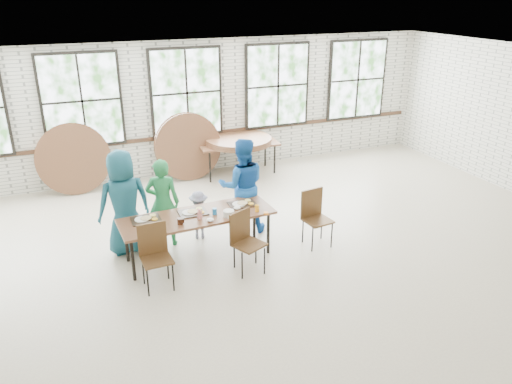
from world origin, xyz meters
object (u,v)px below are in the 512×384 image
chair_near_left (155,250)px  chair_near_right (244,236)px  dining_table (197,218)px  storage_table (239,145)px

chair_near_left → chair_near_right: size_ratio=1.00×
dining_table → chair_near_right: chair_near_right is taller
chair_near_right → storage_table: (1.40, 4.00, 0.13)m
storage_table → chair_near_right: bearing=-105.2°
dining_table → chair_near_left: 0.96m
chair_near_right → storage_table: size_ratio=0.51×
chair_near_left → storage_table: (2.74, 3.91, 0.13)m
chair_near_left → storage_table: bearing=53.0°
chair_near_left → chair_near_right: (1.34, -0.08, 0.00)m
dining_table → storage_table: bearing=57.4°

